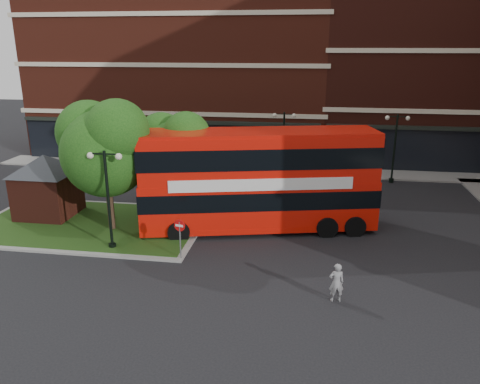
% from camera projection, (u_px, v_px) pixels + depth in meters
% --- Properties ---
extents(ground, '(120.00, 120.00, 0.00)m').
position_uv_depth(ground, '(220.00, 258.00, 22.27)').
color(ground, black).
rests_on(ground, ground).
extents(pavement_far, '(44.00, 3.00, 0.12)m').
position_uv_depth(pavement_far, '(259.00, 169.00, 37.80)').
color(pavement_far, slate).
rests_on(pavement_far, ground).
extents(terrace_far_left, '(26.00, 12.00, 14.00)m').
position_uv_depth(terrace_far_left, '(185.00, 75.00, 43.93)').
color(terrace_far_left, maroon).
rests_on(terrace_far_left, ground).
extents(terrace_far_right, '(18.00, 12.00, 16.00)m').
position_uv_depth(terrace_far_right, '(431.00, 65.00, 40.43)').
color(terrace_far_right, '#471911').
rests_on(terrace_far_right, ground).
extents(traffic_island, '(12.60, 7.60, 0.15)m').
position_uv_depth(traffic_island, '(91.00, 225.00, 26.24)').
color(traffic_island, gray).
rests_on(traffic_island, ground).
extents(kiosk, '(6.51, 6.51, 3.60)m').
position_uv_depth(kiosk, '(46.00, 179.00, 26.94)').
color(kiosk, '#471911').
rests_on(kiosk, traffic_island).
extents(tree_island_west, '(5.40, 4.71, 7.21)m').
position_uv_depth(tree_island_west, '(104.00, 144.00, 24.21)').
color(tree_island_west, '#2D2116').
rests_on(tree_island_west, ground).
extents(tree_island_east, '(4.46, 3.90, 6.29)m').
position_uv_depth(tree_island_east, '(174.00, 146.00, 26.28)').
color(tree_island_east, '#2D2116').
rests_on(tree_island_east, ground).
extents(lamp_island, '(1.72, 0.36, 5.00)m').
position_uv_depth(lamp_island, '(108.00, 195.00, 22.41)').
color(lamp_island, black).
rests_on(lamp_island, ground).
extents(lamp_far_left, '(1.72, 0.36, 5.00)m').
position_uv_depth(lamp_far_left, '(284.00, 141.00, 34.79)').
color(lamp_far_left, black).
rests_on(lamp_far_left, ground).
extents(lamp_far_right, '(1.72, 0.36, 5.00)m').
position_uv_depth(lamp_far_right, '(395.00, 145.00, 33.63)').
color(lamp_far_right, black).
rests_on(lamp_far_right, ground).
extents(bus, '(12.85, 5.66, 4.78)m').
position_uv_depth(bus, '(258.00, 174.00, 24.90)').
color(bus, red).
rests_on(bus, ground).
extents(woman, '(0.65, 0.49, 1.63)m').
position_uv_depth(woman, '(336.00, 282.00, 18.33)').
color(woman, gray).
rests_on(woman, ground).
extents(car_silver, '(4.78, 2.38, 1.56)m').
position_uv_depth(car_silver, '(208.00, 165.00, 36.25)').
color(car_silver, '#BABDC2').
rests_on(car_silver, ground).
extents(car_white, '(3.83, 1.62, 1.23)m').
position_uv_depth(car_white, '(297.00, 166.00, 36.73)').
color(car_white, silver).
rests_on(car_white, ground).
extents(no_entry_sign, '(0.56, 0.18, 2.04)m').
position_uv_depth(no_entry_sign, '(180.00, 232.00, 21.63)').
color(no_entry_sign, slate).
rests_on(no_entry_sign, ground).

